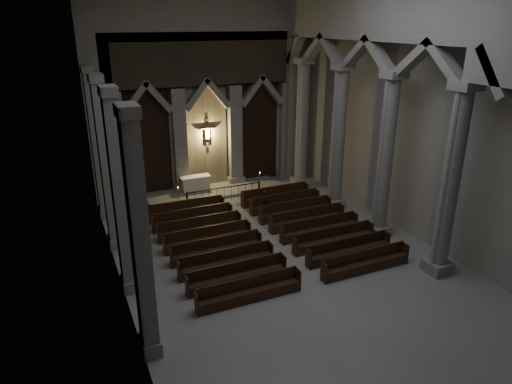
% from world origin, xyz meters
% --- Properties ---
extents(room, '(24.00, 24.10, 12.00)m').
position_xyz_m(room, '(0.00, 0.00, 7.60)').
color(room, gray).
rests_on(room, ground).
extents(sanctuary_wall, '(14.00, 0.77, 12.00)m').
position_xyz_m(sanctuary_wall, '(0.00, 11.54, 6.62)').
color(sanctuary_wall, gray).
rests_on(sanctuary_wall, ground).
extents(right_arcade, '(1.00, 24.00, 12.00)m').
position_xyz_m(right_arcade, '(5.50, 1.33, 7.83)').
color(right_arcade, gray).
rests_on(right_arcade, ground).
extents(left_pilasters, '(0.60, 13.00, 8.03)m').
position_xyz_m(left_pilasters, '(-6.75, 3.50, 3.91)').
color(left_pilasters, gray).
rests_on(left_pilasters, ground).
extents(sanctuary_step, '(8.50, 2.60, 0.15)m').
position_xyz_m(sanctuary_step, '(0.00, 10.60, 0.07)').
color(sanctuary_step, gray).
rests_on(sanctuary_step, ground).
extents(altar, '(1.85, 0.74, 0.94)m').
position_xyz_m(altar, '(-1.14, 10.91, 0.63)').
color(altar, beige).
rests_on(altar, sanctuary_step).
extents(altar_rail, '(4.63, 0.09, 0.91)m').
position_xyz_m(altar_rail, '(0.00, 8.87, 0.60)').
color(altar_rail, black).
rests_on(altar_rail, ground).
extents(candle_stand_left, '(0.21, 0.21, 1.22)m').
position_xyz_m(candle_stand_left, '(-2.70, 9.09, 0.33)').
color(candle_stand_left, olive).
rests_on(candle_stand_left, ground).
extents(candle_stand_right, '(0.22, 0.22, 1.30)m').
position_xyz_m(candle_stand_right, '(2.59, 9.49, 0.35)').
color(candle_stand_right, olive).
rests_on(candle_stand_right, ground).
extents(pews, '(9.65, 9.17, 0.95)m').
position_xyz_m(pews, '(-0.00, 3.15, 0.31)').
color(pews, black).
rests_on(pews, ground).
extents(worshipper, '(0.52, 0.43, 1.23)m').
position_xyz_m(worshipper, '(1.54, 6.41, 0.62)').
color(worshipper, black).
rests_on(worshipper, ground).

